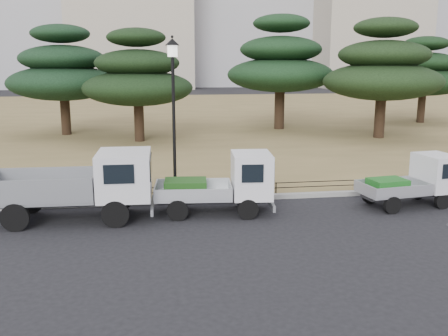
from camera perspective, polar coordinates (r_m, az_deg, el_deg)
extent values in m
plane|color=black|center=(15.05, 1.16, -6.42)|extent=(220.00, 220.00, 0.00)
cube|color=olive|center=(44.98, -5.56, 5.95)|extent=(120.00, 56.00, 0.15)
cube|color=gray|center=(17.48, -0.30, -3.51)|extent=(120.00, 0.25, 0.16)
cylinder|color=black|center=(14.97, -12.31, -5.16)|extent=(0.82, 0.19, 0.82)
cylinder|color=black|center=(16.67, -11.75, -3.37)|extent=(0.82, 0.19, 0.82)
cylinder|color=black|center=(15.51, -22.78, -5.24)|extent=(0.82, 0.19, 0.82)
cylinder|color=black|center=(17.16, -21.19, -3.50)|extent=(0.82, 0.19, 0.82)
cube|color=#2D2D30|center=(15.95, -16.97, -3.55)|extent=(4.59, 1.12, 0.14)
cube|color=gray|center=(16.01, -19.95, -1.96)|extent=(3.22, 1.89, 0.80)
cube|color=silver|center=(15.56, -11.30, -0.71)|extent=(1.65, 1.99, 1.40)
cylinder|color=black|center=(15.41, 2.75, -4.72)|extent=(0.66, 0.23, 0.65)
cylinder|color=black|center=(16.79, 2.22, -3.32)|extent=(0.66, 0.23, 0.65)
cylinder|color=black|center=(15.34, -5.32, -4.85)|extent=(0.66, 0.23, 0.65)
cylinder|color=black|center=(16.71, -5.17, -3.42)|extent=(0.66, 0.23, 0.65)
cube|color=#2D2D30|center=(15.99, -1.26, -3.53)|extent=(3.54, 1.11, 0.15)
cube|color=#B8BBC0|center=(15.90, -3.53, -2.55)|extent=(2.53, 1.68, 0.43)
cube|color=silver|center=(15.89, 3.16, -0.78)|extent=(1.35, 1.70, 1.39)
cube|color=#1D4D16|center=(15.88, -4.41, -2.19)|extent=(1.41, 1.07, 0.47)
cylinder|color=black|center=(17.99, 23.71, -3.42)|extent=(0.59, 0.23, 0.58)
cylinder|color=black|center=(18.93, 21.28, -2.49)|extent=(0.59, 0.23, 0.58)
cylinder|color=black|center=(16.83, 18.69, -4.04)|extent=(0.59, 0.23, 0.58)
cylinder|color=black|center=(17.83, 16.38, -3.01)|extent=(0.59, 0.23, 0.58)
cube|color=#2D2D30|center=(17.86, 20.17, -2.79)|extent=(3.17, 1.12, 0.13)
cube|color=#A2A4A9|center=(17.47, 18.74, -2.13)|extent=(2.29, 1.58, 0.38)
cube|color=silver|center=(18.38, 23.06, -0.45)|extent=(1.26, 1.55, 1.22)
cube|color=#1D671F|center=(17.33, 18.19, -1.88)|extent=(1.28, 1.00, 0.42)
cylinder|color=black|center=(17.58, -5.58, -2.99)|extent=(0.41, 0.41, 0.15)
cylinder|color=black|center=(17.13, -5.74, 4.75)|extent=(0.11, 0.11, 4.63)
cylinder|color=white|center=(17.00, -5.92, 13.14)|extent=(0.37, 0.37, 0.37)
cone|color=black|center=(17.00, -5.94, 14.16)|extent=(0.48, 0.48, 0.23)
cylinder|color=black|center=(17.56, -0.37, -2.53)|extent=(38.00, 0.03, 0.03)
cylinder|color=black|center=(17.51, -0.37, -1.96)|extent=(38.00, 0.03, 0.03)
cylinder|color=black|center=(17.56, -0.37, -2.53)|extent=(0.04, 0.04, 0.40)
cube|color=#133096|center=(18.04, -23.71, -1.13)|extent=(0.80, 0.73, 0.29)
cylinder|color=black|center=(33.97, -17.66, 5.93)|extent=(0.61, 0.61, 2.71)
ellipsoid|color=black|center=(33.84, -17.87, 9.24)|extent=(6.95, 6.95, 2.22)
ellipsoid|color=black|center=(33.82, -18.04, 11.81)|extent=(5.31, 5.31, 1.70)
ellipsoid|color=black|center=(33.86, -18.21, 14.39)|extent=(3.67, 3.67, 1.17)
cylinder|color=black|center=(30.07, -9.68, 5.46)|extent=(0.57, 0.57, 2.55)
ellipsoid|color=black|center=(29.92, -9.81, 8.99)|extent=(6.44, 6.44, 2.06)
ellipsoid|color=black|center=(29.88, -9.91, 11.74)|extent=(4.92, 4.92, 1.57)
ellipsoid|color=black|center=(29.92, -10.01, 14.49)|extent=(3.40, 3.40, 1.09)
cylinder|color=black|center=(35.44, 6.35, 6.94)|extent=(0.69, 0.69, 3.06)
ellipsoid|color=black|center=(35.32, 6.44, 10.53)|extent=(7.37, 7.37, 2.36)
ellipsoid|color=black|center=(35.32, 6.51, 13.32)|extent=(5.63, 5.63, 1.80)
ellipsoid|color=black|center=(35.41, 6.57, 16.11)|extent=(3.89, 3.89, 1.24)
cylinder|color=black|center=(32.48, 17.39, 5.80)|extent=(0.64, 0.64, 2.83)
ellipsoid|color=black|center=(32.34, 17.62, 9.41)|extent=(7.18, 7.18, 2.30)
ellipsoid|color=black|center=(32.33, 17.80, 12.22)|extent=(5.48, 5.48, 1.75)
ellipsoid|color=black|center=(32.39, 17.98, 15.03)|extent=(3.78, 3.78, 1.21)
cylinder|color=black|center=(41.97, 21.63, 6.60)|extent=(0.57, 0.57, 2.55)
ellipsoid|color=black|center=(41.87, 21.83, 9.12)|extent=(6.52, 6.52, 2.09)
ellipsoid|color=black|center=(41.84, 21.98, 11.08)|extent=(4.98, 4.98, 1.59)
ellipsoid|color=black|center=(41.86, 22.14, 13.04)|extent=(3.44, 3.44, 1.10)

